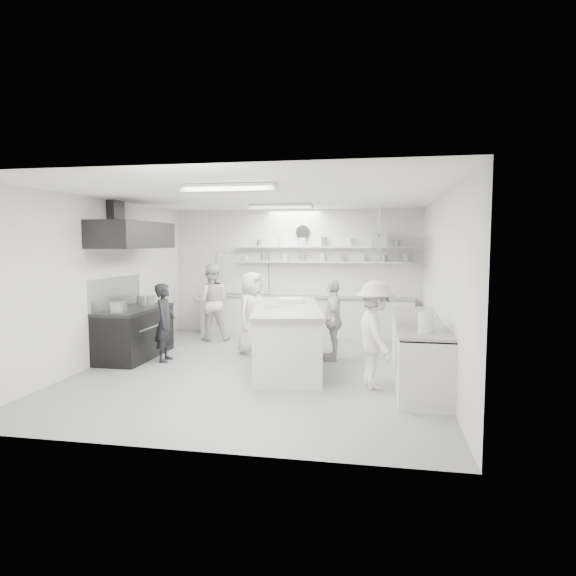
% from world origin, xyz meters
% --- Properties ---
extents(floor, '(6.00, 7.00, 0.02)m').
position_xyz_m(floor, '(0.00, 0.00, -0.01)').
color(floor, gray).
rests_on(floor, ground).
extents(ceiling, '(6.00, 7.00, 0.02)m').
position_xyz_m(ceiling, '(0.00, 0.00, 3.01)').
color(ceiling, white).
rests_on(ceiling, wall_back).
extents(wall_back, '(6.00, 0.04, 3.00)m').
position_xyz_m(wall_back, '(0.00, 3.50, 1.50)').
color(wall_back, silver).
rests_on(wall_back, floor).
extents(wall_front, '(6.00, 0.04, 3.00)m').
position_xyz_m(wall_front, '(0.00, -3.50, 1.50)').
color(wall_front, silver).
rests_on(wall_front, floor).
extents(wall_left, '(0.04, 7.00, 3.00)m').
position_xyz_m(wall_left, '(-3.00, 0.00, 1.50)').
color(wall_left, silver).
rests_on(wall_left, floor).
extents(wall_right, '(0.04, 7.00, 3.00)m').
position_xyz_m(wall_right, '(3.00, 0.00, 1.50)').
color(wall_right, silver).
rests_on(wall_right, floor).
extents(stove, '(0.80, 1.80, 0.90)m').
position_xyz_m(stove, '(-2.60, 0.40, 0.45)').
color(stove, black).
rests_on(stove, floor).
extents(exhaust_hood, '(0.85, 2.00, 0.50)m').
position_xyz_m(exhaust_hood, '(-2.60, 0.40, 2.35)').
color(exhaust_hood, black).
rests_on(exhaust_hood, wall_left).
extents(back_counter, '(5.00, 0.60, 0.92)m').
position_xyz_m(back_counter, '(0.30, 3.20, 0.46)').
color(back_counter, silver).
rests_on(back_counter, floor).
extents(shelf_lower, '(4.20, 0.26, 0.04)m').
position_xyz_m(shelf_lower, '(0.70, 3.37, 1.75)').
color(shelf_lower, silver).
rests_on(shelf_lower, wall_back).
extents(shelf_upper, '(4.20, 0.26, 0.04)m').
position_xyz_m(shelf_upper, '(0.70, 3.37, 2.10)').
color(shelf_upper, silver).
rests_on(shelf_upper, wall_back).
extents(pass_through_window, '(1.30, 0.04, 1.00)m').
position_xyz_m(pass_through_window, '(-1.30, 3.48, 1.45)').
color(pass_through_window, black).
rests_on(pass_through_window, wall_back).
extents(wall_clock, '(0.32, 0.05, 0.32)m').
position_xyz_m(wall_clock, '(0.20, 3.46, 2.45)').
color(wall_clock, silver).
rests_on(wall_clock, wall_back).
extents(right_counter, '(0.74, 3.30, 0.94)m').
position_xyz_m(right_counter, '(2.65, -0.20, 0.47)').
color(right_counter, silver).
rests_on(right_counter, floor).
extents(pot_rack, '(0.30, 1.60, 0.40)m').
position_xyz_m(pot_rack, '(2.00, 2.40, 2.30)').
color(pot_rack, '#9EA0A4').
rests_on(pot_rack, ceiling).
extents(light_fixture_front, '(1.30, 0.25, 0.10)m').
position_xyz_m(light_fixture_front, '(0.00, -1.80, 2.94)').
color(light_fixture_front, silver).
rests_on(light_fixture_front, ceiling).
extents(light_fixture_rear, '(1.30, 0.25, 0.10)m').
position_xyz_m(light_fixture_rear, '(0.00, 1.80, 2.94)').
color(light_fixture_rear, silver).
rests_on(light_fixture_rear, ceiling).
extents(prep_island, '(1.58, 2.98, 1.04)m').
position_xyz_m(prep_island, '(0.41, 0.21, 0.52)').
color(prep_island, silver).
rests_on(prep_island, floor).
extents(stove_pot, '(0.34, 0.34, 0.24)m').
position_xyz_m(stove_pot, '(-2.60, 0.87, 1.03)').
color(stove_pot, '#9EA0A4').
rests_on(stove_pot, stove).
extents(cook_stove, '(0.42, 0.57, 1.46)m').
position_xyz_m(cook_stove, '(-1.90, 0.23, 0.73)').
color(cook_stove, black).
rests_on(cook_stove, floor).
extents(cook_back, '(0.99, 0.86, 1.73)m').
position_xyz_m(cook_back, '(-1.71, 2.29, 0.86)').
color(cook_back, silver).
rests_on(cook_back, floor).
extents(cook_island_left, '(0.74, 0.92, 1.63)m').
position_xyz_m(cook_island_left, '(-0.48, 1.17, 0.81)').
color(cook_island_left, silver).
rests_on(cook_island_left, floor).
extents(cook_island_right, '(0.45, 0.92, 1.52)m').
position_xyz_m(cook_island_right, '(1.16, 0.91, 0.76)').
color(cook_island_right, silver).
rests_on(cook_island_right, floor).
extents(cook_right, '(0.91, 1.20, 1.64)m').
position_xyz_m(cook_right, '(1.97, -0.81, 0.82)').
color(cook_right, silver).
rests_on(cook_right, floor).
extents(bowl_island_a, '(0.30, 0.30, 0.06)m').
position_xyz_m(bowl_island_a, '(0.25, 0.07, 1.07)').
color(bowl_island_a, '#9EA0A4').
rests_on(bowl_island_a, prep_island).
extents(bowl_island_b, '(0.24, 0.24, 0.06)m').
position_xyz_m(bowl_island_b, '(0.13, 0.03, 1.08)').
color(bowl_island_b, silver).
rests_on(bowl_island_b, prep_island).
extents(bowl_right, '(0.25, 0.25, 0.06)m').
position_xyz_m(bowl_right, '(2.82, 0.06, 0.97)').
color(bowl_right, silver).
rests_on(bowl_right, right_counter).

